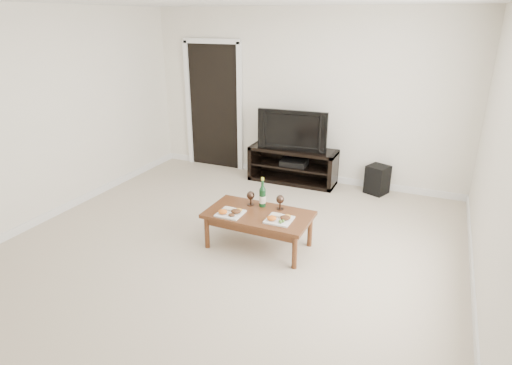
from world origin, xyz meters
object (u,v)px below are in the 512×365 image
(media_console, at_px, (293,165))
(subwoofer, at_px, (377,180))
(television, at_px, (294,129))
(coffee_table, at_px, (259,230))

(media_console, relative_size, subwoofer, 3.22)
(television, distance_m, subwoofer, 1.45)
(subwoofer, xyz_separation_m, coffee_table, (-0.97, -2.17, -0.00))
(television, relative_size, subwoofer, 2.53)
(television, bearing_deg, media_console, 0.00)
(media_console, height_order, subwoofer, media_console)
(coffee_table, bearing_deg, subwoofer, 65.86)
(media_console, height_order, coffee_table, media_console)
(subwoofer, bearing_deg, television, -154.91)
(television, bearing_deg, subwoofer, -1.38)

